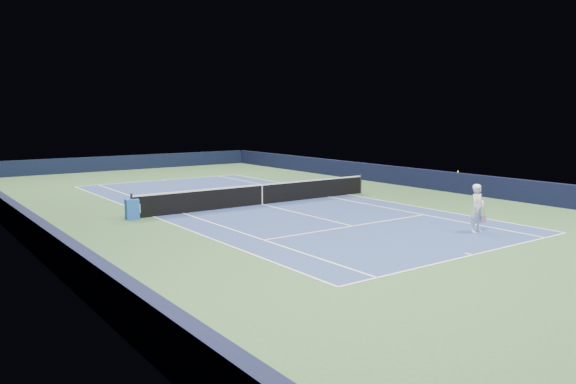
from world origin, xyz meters
TOP-DOWN VIEW (x-y plane):
  - ground at (0.00, 0.00)m, footprint 40.00×40.00m
  - wall_far at (0.00, 19.82)m, footprint 22.00×0.35m
  - wall_right at (10.82, 0.00)m, footprint 0.35×40.00m
  - wall_left at (-10.82, 0.00)m, footprint 0.35×40.00m
  - court_surface at (0.00, 0.00)m, footprint 10.97×23.77m
  - baseline_far at (0.00, 11.88)m, footprint 10.97×0.08m
  - baseline_near at (0.00, -11.88)m, footprint 10.97×0.08m
  - sideline_doubles_right at (5.49, 0.00)m, footprint 0.08×23.77m
  - sideline_doubles_left at (-5.49, 0.00)m, footprint 0.08×23.77m
  - sideline_singles_right at (4.12, 0.00)m, footprint 0.08×23.77m
  - sideline_singles_left at (-4.12, 0.00)m, footprint 0.08×23.77m
  - service_line_far at (0.00, 6.40)m, footprint 8.23×0.08m
  - service_line_near at (0.00, -6.40)m, footprint 8.23×0.08m
  - center_service_line at (0.00, 0.00)m, footprint 0.08×12.80m
  - center_mark_far at (0.00, 11.73)m, footprint 0.08×0.30m
  - center_mark_near at (0.00, -11.73)m, footprint 0.08×0.30m
  - tennis_net at (0.00, 0.00)m, footprint 12.90×0.10m
  - sponsor_cube at (-6.40, -0.02)m, footprint 0.60×0.53m
  - tennis_player at (2.94, -9.89)m, footprint 0.82×1.27m

SIDE VIEW (x-z plane):
  - ground at x=0.00m, z-range 0.00..0.00m
  - court_surface at x=0.00m, z-range 0.00..0.01m
  - baseline_far at x=0.00m, z-range 0.01..0.01m
  - baseline_near at x=0.00m, z-range 0.01..0.01m
  - sideline_doubles_right at x=5.49m, z-range 0.01..0.01m
  - sideline_doubles_left at x=-5.49m, z-range 0.01..0.01m
  - sideline_singles_right at x=4.12m, z-range 0.01..0.01m
  - sideline_singles_left at x=-4.12m, z-range 0.01..0.01m
  - service_line_far at x=0.00m, z-range 0.01..0.01m
  - service_line_near at x=0.00m, z-range 0.01..0.01m
  - center_service_line at x=0.00m, z-range 0.01..0.01m
  - center_mark_far at x=0.00m, z-range 0.01..0.01m
  - center_mark_near at x=0.00m, z-range 0.01..0.01m
  - sponsor_cube at x=-6.40m, z-range 0.00..0.84m
  - tennis_net at x=0.00m, z-range -0.03..1.04m
  - wall_far at x=0.00m, z-range 0.00..1.10m
  - wall_right at x=10.82m, z-range 0.00..1.10m
  - wall_left at x=-10.82m, z-range 0.00..1.10m
  - tennis_player at x=2.94m, z-range -0.19..1.98m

